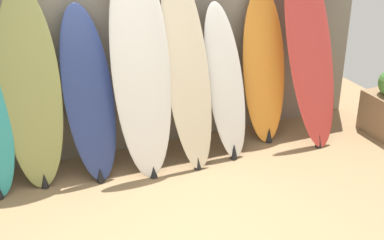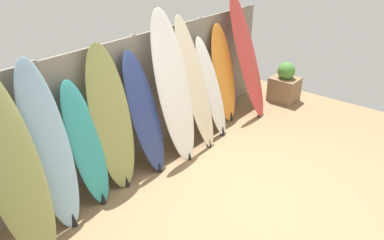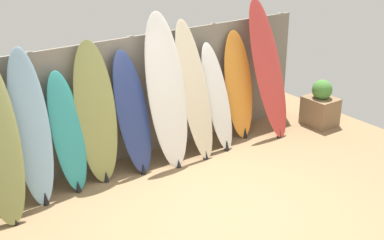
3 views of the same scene
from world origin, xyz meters
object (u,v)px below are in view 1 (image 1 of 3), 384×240
at_px(surfboard_navy_4, 89,95).
at_px(surfboard_orange_8, 264,68).
at_px(surfboard_white_7, 225,82).
at_px(surfboard_cream_6, 187,71).
at_px(surfboard_olive_3, 31,92).
at_px(surfboard_red_9, 310,47).
at_px(surfboard_white_5, 141,68).

bearing_deg(surfboard_navy_4, surfboard_orange_8, 2.23).
distance_m(surfboard_navy_4, surfboard_white_7, 1.43).
bearing_deg(surfboard_cream_6, surfboard_olive_3, 175.30).
bearing_deg(surfboard_navy_4, surfboard_white_7, -2.45).
relative_size(surfboard_navy_4, surfboard_red_9, 0.79).
distance_m(surfboard_olive_3, surfboard_white_5, 1.05).
relative_size(surfboard_olive_3, surfboard_orange_8, 1.13).
bearing_deg(surfboard_orange_8, surfboard_white_5, -174.01).
relative_size(surfboard_cream_6, surfboard_orange_8, 1.18).
bearing_deg(surfboard_cream_6, surfboard_white_5, 179.31).
xyz_separation_m(surfboard_white_5, surfboard_white_7, (0.92, 0.01, -0.29)).
distance_m(surfboard_cream_6, surfboard_red_9, 1.44).
height_order(surfboard_olive_3, surfboard_white_7, surfboard_olive_3).
height_order(surfboard_orange_8, surfboard_red_9, surfboard_red_9).
relative_size(surfboard_white_5, surfboard_red_9, 1.00).
relative_size(surfboard_cream_6, surfboard_red_9, 0.93).
distance_m(surfboard_white_7, surfboard_red_9, 1.03).
bearing_deg(surfboard_red_9, surfboard_orange_8, 158.56).
xyz_separation_m(surfboard_white_5, surfboard_cream_6, (0.48, -0.01, -0.09)).
height_order(surfboard_olive_3, surfboard_white_5, surfboard_white_5).
distance_m(surfboard_white_7, surfboard_orange_8, 0.56).
relative_size(surfboard_olive_3, surfboard_cream_6, 0.95).
relative_size(surfboard_white_5, surfboard_cream_6, 1.08).
relative_size(surfboard_cream_6, surfboard_white_7, 1.25).
bearing_deg(surfboard_white_5, surfboard_olive_3, 173.46).
bearing_deg(surfboard_orange_8, surfboard_olive_3, -179.21).
bearing_deg(surfboard_orange_8, surfboard_white_7, -165.65).
bearing_deg(surfboard_red_9, surfboard_white_7, 177.71).
distance_m(surfboard_olive_3, surfboard_orange_8, 2.49).
xyz_separation_m(surfboard_white_7, surfboard_orange_8, (0.54, 0.14, 0.05)).
bearing_deg(surfboard_red_9, surfboard_navy_4, 177.61).
xyz_separation_m(surfboard_navy_4, surfboard_white_5, (0.51, -0.08, 0.23)).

